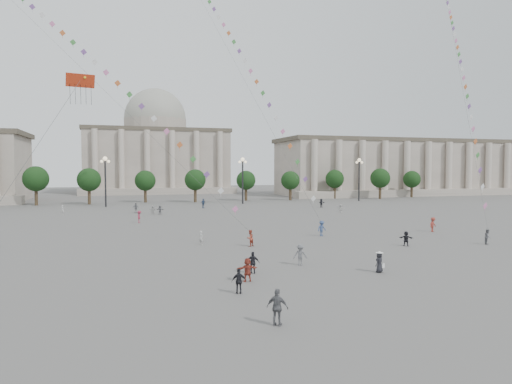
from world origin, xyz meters
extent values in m
plane|color=#504E4B|center=(0.00, 0.00, 0.00)|extent=(360.00, 360.00, 0.00)
cube|color=gray|center=(75.00, 95.00, 8.00)|extent=(80.00, 22.00, 16.00)
cube|color=#4C4538|center=(75.00, 95.00, 16.60)|extent=(81.60, 22.44, 1.20)
cube|color=gray|center=(75.00, 82.00, 1.00)|extent=(84.00, 4.00, 2.00)
cube|color=gray|center=(0.00, 130.00, 10.00)|extent=(46.00, 30.00, 20.00)
cube|color=#4C4538|center=(0.00, 130.00, 20.60)|extent=(46.92, 30.60, 1.20)
cube|color=gray|center=(0.00, 113.00, 1.00)|extent=(48.30, 4.00, 2.00)
cylinder|color=gray|center=(0.00, 130.00, 22.50)|extent=(21.00, 21.00, 5.00)
sphere|color=#99988B|center=(0.00, 130.00, 25.00)|extent=(21.00, 21.00, 21.00)
cylinder|color=#35281A|center=(-30.00, 78.00, 1.76)|extent=(0.70, 0.70, 3.52)
sphere|color=black|center=(-30.00, 78.00, 5.44)|extent=(5.12, 5.12, 5.12)
cylinder|color=#35281A|center=(-18.00, 78.00, 1.76)|extent=(0.70, 0.70, 3.52)
sphere|color=black|center=(-18.00, 78.00, 5.44)|extent=(5.12, 5.12, 5.12)
cylinder|color=#35281A|center=(-6.00, 78.00, 1.76)|extent=(0.70, 0.70, 3.52)
sphere|color=black|center=(-6.00, 78.00, 5.44)|extent=(5.12, 5.12, 5.12)
cylinder|color=#35281A|center=(6.00, 78.00, 1.76)|extent=(0.70, 0.70, 3.52)
sphere|color=black|center=(6.00, 78.00, 5.44)|extent=(5.12, 5.12, 5.12)
cylinder|color=#35281A|center=(18.00, 78.00, 1.76)|extent=(0.70, 0.70, 3.52)
sphere|color=black|center=(18.00, 78.00, 5.44)|extent=(5.12, 5.12, 5.12)
cylinder|color=#35281A|center=(30.00, 78.00, 1.76)|extent=(0.70, 0.70, 3.52)
sphere|color=black|center=(30.00, 78.00, 5.44)|extent=(5.12, 5.12, 5.12)
cylinder|color=#35281A|center=(42.00, 78.00, 1.76)|extent=(0.70, 0.70, 3.52)
sphere|color=black|center=(42.00, 78.00, 5.44)|extent=(5.12, 5.12, 5.12)
cylinder|color=#35281A|center=(54.00, 78.00, 1.76)|extent=(0.70, 0.70, 3.52)
sphere|color=black|center=(54.00, 78.00, 5.44)|extent=(5.12, 5.12, 5.12)
cylinder|color=#35281A|center=(66.00, 78.00, 1.76)|extent=(0.70, 0.70, 3.52)
sphere|color=black|center=(66.00, 78.00, 5.44)|extent=(5.12, 5.12, 5.12)
cylinder|color=#262628|center=(-15.00, 70.00, 5.00)|extent=(0.36, 0.36, 10.00)
sphere|color=#FFE5B2|center=(-15.00, 70.00, 10.20)|extent=(0.90, 0.90, 0.90)
sphere|color=#FFE5B2|center=(-15.70, 70.00, 9.60)|extent=(0.60, 0.60, 0.60)
sphere|color=#FFE5B2|center=(-14.30, 70.00, 9.60)|extent=(0.60, 0.60, 0.60)
cylinder|color=#262628|center=(15.00, 70.00, 5.00)|extent=(0.36, 0.36, 10.00)
sphere|color=#FFE5B2|center=(15.00, 70.00, 10.20)|extent=(0.90, 0.90, 0.90)
sphere|color=#FFE5B2|center=(14.30, 70.00, 9.60)|extent=(0.60, 0.60, 0.60)
sphere|color=#FFE5B2|center=(15.70, 70.00, 9.60)|extent=(0.60, 0.60, 0.60)
cylinder|color=#262628|center=(45.00, 70.00, 5.00)|extent=(0.36, 0.36, 10.00)
sphere|color=#FFE5B2|center=(45.00, 70.00, 10.20)|extent=(0.90, 0.90, 0.90)
sphere|color=#FFE5B2|center=(44.30, 70.00, 9.60)|extent=(0.60, 0.60, 0.60)
sphere|color=#FFE5B2|center=(45.70, 70.00, 9.60)|extent=(0.60, 0.60, 0.60)
imported|color=navy|center=(4.25, 61.19, 0.97)|extent=(1.23, 0.93, 1.95)
imported|color=black|center=(16.67, 9.82, 0.79)|extent=(1.45, 1.24, 1.57)
imported|color=beige|center=(-6.60, 51.09, 0.78)|extent=(1.50, 1.06, 1.56)
imported|color=#5C5D60|center=(2.38, 4.12, 0.90)|extent=(1.30, 0.98, 1.79)
imported|color=silver|center=(26.91, 44.56, 0.76)|extent=(1.27, 1.34, 1.51)
imported|color=maroon|center=(26.44, 18.09, 0.94)|extent=(1.39, 1.11, 1.88)
imported|color=black|center=(28.16, 55.66, 0.92)|extent=(1.78, 1.17, 1.84)
imported|color=beige|center=(-21.89, 55.90, 0.79)|extent=(0.61, 0.69, 1.58)
imported|color=slate|center=(-5.33, 50.63, 0.80)|extent=(1.49, 1.22, 1.60)
imported|color=#B7B7B3|center=(-3.85, 16.85, 0.74)|extent=(0.60, 0.65, 1.49)
imported|color=slate|center=(-9.37, 54.33, 0.93)|extent=(1.15, 0.65, 1.86)
imported|color=#9B2A43|center=(-9.36, 38.74, 0.92)|extent=(0.86, 1.28, 1.84)
imported|color=black|center=(-2.26, 2.44, 0.85)|extent=(1.08, 0.77, 1.70)
imported|color=#983829|center=(-3.36, 0.12, 0.86)|extent=(1.60, 0.53, 1.72)
imported|color=#57575B|center=(-4.35, -9.25, 0.97)|extent=(1.21, 1.04, 1.95)
imported|color=black|center=(-4.74, -2.79, 0.82)|extent=(1.02, 0.56, 1.65)
imported|color=#9F3D2B|center=(0.90, 14.35, 0.87)|extent=(1.06, 1.02, 1.73)
imported|color=#344976|center=(11.18, 18.85, 0.93)|extent=(1.35, 1.00, 1.87)
imported|color=#58585C|center=(25.68, 8.17, 0.82)|extent=(1.01, 0.96, 1.64)
imported|color=black|center=(7.35, -0.06, 0.81)|extent=(0.95, 0.85, 1.63)
cone|color=white|center=(7.35, -0.06, 1.62)|extent=(0.52, 0.52, 0.14)
cylinder|color=white|center=(7.35, -0.06, 1.56)|extent=(0.60, 0.60, 0.02)
cube|color=white|center=(7.60, -0.21, 0.55)|extent=(0.22, 0.10, 0.35)
cube|color=red|center=(-15.01, 8.31, 15.23)|extent=(2.26, 0.93, 1.02)
cube|color=green|center=(-15.36, 8.27, 15.48)|extent=(0.38, 0.26, 0.34)
cube|color=#1C259B|center=(-14.66, 8.27, 15.48)|extent=(0.38, 0.26, 0.34)
sphere|color=yellow|center=(-15.36, 8.23, 15.48)|extent=(0.20, 0.20, 0.20)
sphere|color=yellow|center=(-14.66, 8.23, 15.48)|extent=(0.20, 0.20, 0.20)
cylinder|color=#3F3F3F|center=(-18.10, 1.95, 8.41)|extent=(0.02, 0.02, 19.64)
cylinder|color=#3F3F3F|center=(-17.39, 30.16, 21.57)|extent=(0.02, 0.02, 62.84)
cube|color=pink|center=(-0.41, 15.48, 3.86)|extent=(0.76, 0.25, 0.76)
cube|color=white|center=(-1.72, 16.61, 5.76)|extent=(0.76, 0.25, 0.76)
cube|color=#7D4D9B|center=(-3.02, 17.74, 7.51)|extent=(0.76, 0.25, 0.76)
cube|color=#439244|center=(-4.33, 18.87, 9.18)|extent=(0.76, 0.25, 0.76)
cube|color=#D16731|center=(-5.64, 19.99, 10.78)|extent=(0.76, 0.25, 0.76)
cube|color=pink|center=(-6.94, 21.12, 12.34)|extent=(0.76, 0.25, 0.76)
cube|color=white|center=(-8.25, 22.25, 13.85)|extent=(0.76, 0.25, 0.76)
cube|color=#7D4D9B|center=(-9.55, 23.38, 15.34)|extent=(0.76, 0.25, 0.76)
cube|color=#439244|center=(-10.86, 24.51, 16.79)|extent=(0.76, 0.25, 0.76)
cube|color=#D16731|center=(-12.17, 25.64, 18.23)|extent=(0.76, 0.25, 0.76)
cube|color=pink|center=(-13.47, 26.77, 19.64)|extent=(0.76, 0.25, 0.76)
cube|color=white|center=(-14.78, 27.90, 21.03)|extent=(0.76, 0.25, 0.76)
cube|color=#7D4D9B|center=(-16.09, 29.03, 22.41)|extent=(0.76, 0.25, 0.76)
cube|color=#439244|center=(-17.39, 30.16, 23.76)|extent=(0.76, 0.25, 0.76)
cube|color=#D16731|center=(-18.70, 31.29, 25.11)|extent=(0.76, 0.25, 0.76)
cube|color=pink|center=(-20.01, 32.42, 26.44)|extent=(0.76, 0.25, 0.76)
cube|color=white|center=(-21.31, 33.55, 27.76)|extent=(0.76, 0.25, 0.76)
cube|color=#7D4D9B|center=(-22.62, 34.68, 29.07)|extent=(0.76, 0.25, 0.76)
cylinder|color=#3F3F3F|center=(4.56, 39.32, 26.54)|extent=(0.02, 0.02, 66.02)
cube|color=white|center=(10.71, 20.31, 4.45)|extent=(0.76, 0.25, 0.76)
cube|color=#7D4D9B|center=(10.23, 21.77, 6.81)|extent=(0.76, 0.25, 0.76)
cube|color=#439244|center=(9.76, 23.24, 9.00)|extent=(0.76, 0.25, 0.76)
cube|color=#D16731|center=(9.29, 24.70, 11.08)|extent=(0.76, 0.25, 0.76)
cube|color=pink|center=(8.82, 26.16, 13.08)|extent=(0.76, 0.25, 0.76)
cube|color=white|center=(8.34, 27.62, 15.02)|extent=(0.76, 0.25, 0.76)
cube|color=#7D4D9B|center=(7.87, 29.08, 16.91)|extent=(0.76, 0.25, 0.76)
cube|color=#439244|center=(7.40, 30.55, 18.76)|extent=(0.76, 0.25, 0.76)
cube|color=#D16731|center=(6.93, 32.01, 20.58)|extent=(0.76, 0.25, 0.76)
cube|color=pink|center=(6.45, 33.47, 22.37)|extent=(0.76, 0.25, 0.76)
cube|color=white|center=(5.98, 34.93, 24.13)|extent=(0.76, 0.25, 0.76)
cube|color=#7D4D9B|center=(5.51, 36.40, 25.87)|extent=(0.76, 0.25, 0.76)
cube|color=#439244|center=(5.04, 37.86, 27.58)|extent=(0.76, 0.25, 0.76)
cube|color=#D16731|center=(4.56, 39.32, 29.28)|extent=(0.76, 0.25, 0.76)
cube|color=pink|center=(4.09, 40.78, 30.96)|extent=(0.76, 0.25, 0.76)
cube|color=white|center=(3.62, 42.24, 32.62)|extent=(0.76, 0.25, 0.76)
cube|color=#7D4D9B|center=(3.15, 43.71, 34.26)|extent=(0.76, 0.25, 0.76)
cube|color=#439244|center=(2.68, 45.17, 35.90)|extent=(0.76, 0.25, 0.76)
cylinder|color=#3F3F3F|center=(35.77, 24.31, 20.42)|extent=(0.02, 0.02, 53.68)
cube|color=pink|center=(26.52, 9.51, 4.04)|extent=(0.76, 0.25, 0.76)
cube|color=white|center=(27.36, 10.86, 6.08)|extent=(0.76, 0.25, 0.76)
cube|color=#7D4D9B|center=(28.20, 12.20, 7.96)|extent=(0.76, 0.25, 0.76)
cube|color=#439244|center=(29.04, 13.55, 9.75)|extent=(0.76, 0.25, 0.76)
cube|color=#D16731|center=(29.88, 14.89, 11.48)|extent=(0.76, 0.25, 0.76)
cube|color=pink|center=(30.72, 16.24, 13.15)|extent=(0.76, 0.25, 0.76)
cube|color=white|center=(31.56, 17.59, 14.78)|extent=(0.76, 0.25, 0.76)
cube|color=#7D4D9B|center=(32.41, 18.93, 16.37)|extent=(0.76, 0.25, 0.76)
cube|color=#439244|center=(33.25, 20.28, 17.94)|extent=(0.76, 0.25, 0.76)
cube|color=#D16731|center=(34.09, 21.62, 19.48)|extent=(0.76, 0.25, 0.76)
cube|color=pink|center=(34.93, 22.97, 21.00)|extent=(0.76, 0.25, 0.76)
cube|color=white|center=(35.77, 24.31, 22.49)|extent=(0.76, 0.25, 0.76)
cube|color=#7D4D9B|center=(36.61, 25.66, 23.97)|extent=(0.76, 0.25, 0.76)
cube|color=#439244|center=(37.45, 27.00, 25.43)|extent=(0.76, 0.25, 0.76)
cube|color=#D16731|center=(38.29, 28.35, 26.88)|extent=(0.76, 0.25, 0.76)
cube|color=pink|center=(39.14, 29.69, 28.31)|extent=(0.76, 0.25, 0.76)
cube|color=white|center=(39.98, 31.04, 29.73)|extent=(0.76, 0.25, 0.76)
cube|color=#7D4D9B|center=(40.82, 32.38, 31.13)|extent=(0.76, 0.25, 0.76)
cube|color=#439244|center=(41.66, 33.73, 32.53)|extent=(0.76, 0.25, 0.76)
cube|color=#D16731|center=(42.50, 35.07, 33.91)|extent=(0.76, 0.25, 0.76)
cube|color=pink|center=(43.34, 36.42, 35.28)|extent=(0.76, 0.25, 0.76)
cube|color=white|center=(44.18, 37.76, 36.64)|extent=(0.76, 0.25, 0.76)
cube|color=#7D4D9B|center=(45.02, 39.11, 38.00)|extent=(0.76, 0.25, 0.76)
camera|label=1|loc=(-12.09, -31.22, 8.19)|focal=32.00mm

